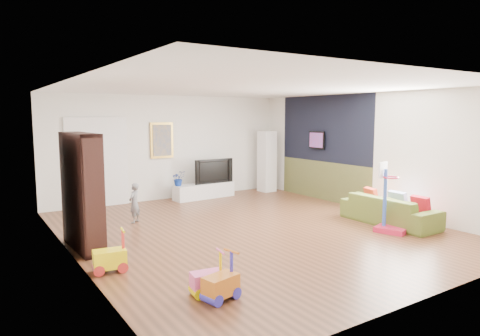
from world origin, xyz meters
TOP-DOWN VIEW (x-y plane):
  - floor at (0.00, 0.00)m, footprint 6.50×7.50m
  - ceiling at (0.00, 0.00)m, footprint 6.50×7.50m
  - wall_back at (0.00, 3.75)m, footprint 6.50×0.00m
  - wall_front at (0.00, -3.75)m, footprint 6.50×0.00m
  - wall_left at (-3.25, 0.00)m, footprint 0.00×7.50m
  - wall_right at (3.25, 0.00)m, footprint 0.00×7.50m
  - navy_accent at (3.23, 1.40)m, footprint 0.01×3.20m
  - olive_wainscot at (3.23, 1.40)m, footprint 0.01×3.20m
  - doorway at (-1.90, 3.71)m, footprint 1.45×0.06m
  - painting_back at (-0.25, 3.71)m, footprint 0.62×0.06m
  - artwork_right at (3.17, 1.60)m, footprint 0.04×0.56m
  - media_console at (0.73, 3.28)m, footprint 1.72×0.54m
  - tall_cabinet at (2.76, 3.21)m, footprint 0.42×0.42m
  - bookshelf at (-3.00, 0.52)m, footprint 0.40×1.32m
  - sofa at (2.57, -1.20)m, footprint 0.78×1.98m
  - basketball_hoop at (2.09, -1.62)m, footprint 0.61×0.67m
  - ride_on_yellow at (-2.96, -0.80)m, footprint 0.48×0.34m
  - ride_on_orange at (-2.13, -2.44)m, footprint 0.47×0.35m
  - ride_on_pink at (-2.18, -2.22)m, footprint 0.43×0.30m
  - child at (-1.71, 1.72)m, footprint 0.35×0.35m
  - tv at (0.99, 3.28)m, footprint 1.12×0.16m
  - vase_plant at (0.01, 3.30)m, footprint 0.35×0.31m
  - pillow_left at (2.75, -1.76)m, footprint 0.11×0.38m
  - pillow_center at (2.79, -1.22)m, footprint 0.11×0.39m
  - pillow_right at (2.74, -0.59)m, footprint 0.20×0.38m

SIDE VIEW (x-z plane):
  - floor at x=0.00m, z-range 0.00..0.00m
  - media_console at x=0.73m, z-range 0.00..0.39m
  - ride_on_pink at x=-2.18m, z-range 0.00..0.53m
  - ride_on_orange at x=-2.13m, z-range 0.00..0.57m
  - sofa at x=2.57m, z-range 0.00..0.58m
  - ride_on_yellow at x=-2.96m, z-range 0.00..0.59m
  - child at x=-1.71m, z-range 0.00..0.82m
  - pillow_center at x=2.79m, z-range 0.26..0.65m
  - pillow_left at x=2.75m, z-range 0.27..0.64m
  - pillow_right at x=2.74m, z-range 0.27..0.64m
  - olive_wainscot at x=3.23m, z-range 0.00..1.00m
  - vase_plant at x=0.01m, z-range 0.39..0.78m
  - basketball_hoop at x=2.09m, z-range 0.00..1.32m
  - tv at x=0.99m, z-range 0.39..1.04m
  - tall_cabinet at x=2.76m, z-range 0.00..1.75m
  - bookshelf at x=-3.00m, z-range 0.00..1.91m
  - doorway at x=-1.90m, z-range 0.00..2.10m
  - wall_back at x=0.00m, z-range 0.00..2.70m
  - wall_front at x=0.00m, z-range 0.00..2.70m
  - wall_left at x=-3.25m, z-range 0.00..2.70m
  - wall_right at x=3.25m, z-range 0.00..2.70m
  - artwork_right at x=3.17m, z-range 1.32..1.78m
  - painting_back at x=-0.25m, z-range 1.09..2.01m
  - navy_accent at x=3.23m, z-range 1.00..2.70m
  - ceiling at x=0.00m, z-range 2.70..2.70m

